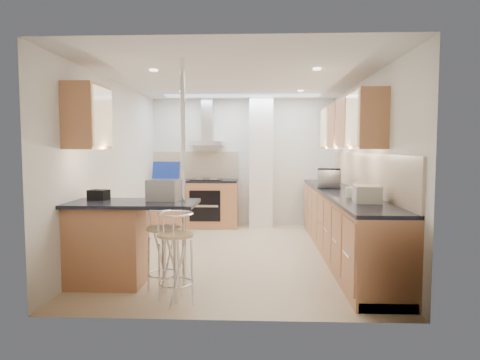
{
  "coord_description": "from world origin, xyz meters",
  "views": [
    {
      "loc": [
        0.29,
        -6.1,
        1.54
      ],
      "look_at": [
        0.02,
        0.2,
        1.06
      ],
      "focal_mm": 32.0,
      "sensor_mm": 36.0,
      "label": 1
    }
  ],
  "objects_px": {
    "bar_stool_near": "(164,250)",
    "bread_bin": "(367,194)",
    "bar_stool_end": "(176,258)",
    "laptop": "(164,190)",
    "microwave": "(329,178)"
  },
  "relations": [
    {
      "from": "bar_stool_near",
      "to": "bread_bin",
      "type": "distance_m",
      "value": 2.34
    },
    {
      "from": "bar_stool_end",
      "to": "laptop",
      "type": "bearing_deg",
      "value": 50.62
    },
    {
      "from": "microwave",
      "to": "bread_bin",
      "type": "bearing_deg",
      "value": -167.3
    },
    {
      "from": "microwave",
      "to": "bar_stool_near",
      "type": "xyz_separation_m",
      "value": [
        -2.1,
        -2.29,
        -0.6
      ]
    },
    {
      "from": "bar_stool_end",
      "to": "bread_bin",
      "type": "xyz_separation_m",
      "value": [
        2.04,
        0.77,
        0.56
      ]
    },
    {
      "from": "bar_stool_near",
      "to": "bar_stool_end",
      "type": "relative_size",
      "value": 1.0
    },
    {
      "from": "bread_bin",
      "to": "laptop",
      "type": "bearing_deg",
      "value": -172.33
    },
    {
      "from": "laptop",
      "to": "bar_stool_end",
      "type": "height_order",
      "value": "laptop"
    },
    {
      "from": "bar_stool_end",
      "to": "bread_bin",
      "type": "bearing_deg",
      "value": -39.36
    },
    {
      "from": "bar_stool_near",
      "to": "microwave",
      "type": "bearing_deg",
      "value": 70.99
    },
    {
      "from": "bar_stool_near",
      "to": "bread_bin",
      "type": "bearing_deg",
      "value": 35.44
    },
    {
      "from": "laptop",
      "to": "microwave",
      "type": "bearing_deg",
      "value": 50.66
    },
    {
      "from": "laptop",
      "to": "bar_stool_end",
      "type": "xyz_separation_m",
      "value": [
        0.26,
        -0.68,
        -0.6
      ]
    },
    {
      "from": "microwave",
      "to": "bread_bin",
      "type": "relative_size",
      "value": 1.42
    },
    {
      "from": "laptop",
      "to": "bread_bin",
      "type": "relative_size",
      "value": 0.96
    }
  ]
}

